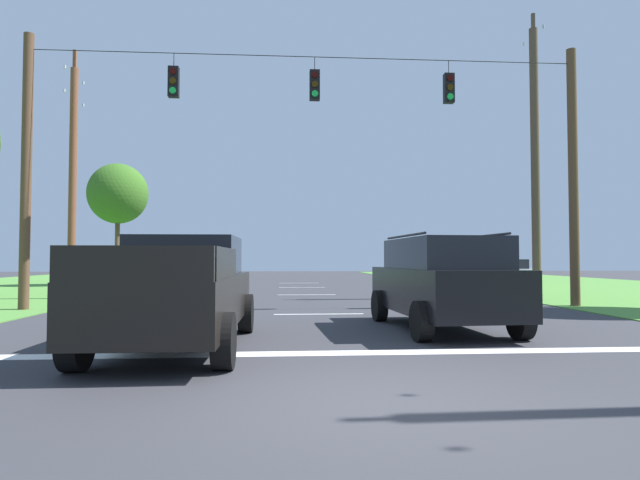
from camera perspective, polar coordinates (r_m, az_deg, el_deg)
ground_plane at (r=5.82m, az=6.11°, el=-17.37°), size 120.00×120.00×0.00m
stop_bar_stripe at (r=8.68m, az=2.60°, el=-12.24°), size 14.70×0.45×0.01m
lane_dash_0 at (r=14.60m, az=-0.13°, el=-8.11°), size 2.50×0.15×0.01m
lane_dash_1 at (r=22.43m, az=-1.49°, el=-6.00°), size 2.50×0.15×0.01m
lane_dash_2 at (r=28.25m, az=-2.00°, el=-5.20°), size 2.50×0.15×0.01m
lane_dash_3 at (r=33.35m, az=-2.31°, el=-4.72°), size 2.50×0.15×0.01m
overhead_signal_span at (r=16.52m, az=-1.07°, el=8.60°), size 17.46×0.31×8.41m
pickup_truck at (r=9.45m, az=-15.06°, el=-5.46°), size 2.33×5.42×1.95m
suv_black at (r=11.70m, az=13.12°, el=-4.36°), size 2.43×4.90×2.05m
distant_car_crossing_white at (r=29.78m, az=19.62°, el=-3.41°), size 2.10×4.34×1.52m
distant_car_oncoming at (r=25.81m, az=-20.07°, el=-3.62°), size 4.37×2.17×1.52m
utility_pole_mid_right at (r=22.66m, az=22.48°, el=8.20°), size 0.33×1.71×11.41m
utility_pole_near_left at (r=22.35m, az=-25.43°, el=6.44°), size 0.29×1.90×9.66m
tree_roadside_far_right at (r=32.73m, az=-21.24°, el=4.71°), size 3.42×3.42×7.11m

